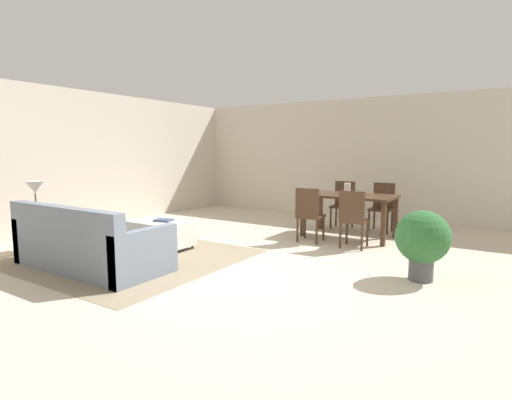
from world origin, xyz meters
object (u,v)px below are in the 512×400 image
(dining_chair_far_left, at_px, (343,202))
(potted_plant, at_px, (422,239))
(dining_chair_near_right, at_px, (353,216))
(couch, at_px, (89,246))
(table_lamp, at_px, (35,189))
(dining_table, at_px, (349,200))
(dining_chair_far_right, at_px, (382,204))
(dining_chair_near_left, at_px, (309,212))
(ottoman_table, at_px, (160,233))
(vase_centerpiece, at_px, (347,189))
(book_on_ottoman, at_px, (164,220))
(side_table, at_px, (37,224))

(dining_chair_far_left, relative_size, potted_plant, 1.09)
(dining_chair_near_right, relative_size, potted_plant, 1.09)
(couch, xyz_separation_m, table_lamp, (-1.38, 0.09, 0.68))
(dining_chair_far_left, bearing_deg, dining_table, -62.91)
(couch, distance_m, dining_chair_far_right, 5.21)
(dining_chair_near_left, xyz_separation_m, dining_chair_near_right, (0.76, -0.02, 0.00))
(dining_chair_far_left, bearing_deg, table_lamp, -125.59)
(ottoman_table, bearing_deg, potted_plant, 8.52)
(dining_chair_near_left, relative_size, dining_chair_far_right, 1.00)
(ottoman_table, height_order, vase_centerpiece, vase_centerpiece)
(ottoman_table, relative_size, book_on_ottoman, 3.79)
(side_table, xyz_separation_m, potted_plant, (5.14, 1.74, 0.06))
(book_on_ottoman, relative_size, potted_plant, 0.31)
(side_table, bearing_deg, dining_chair_far_right, 48.52)
(couch, distance_m, dining_chair_near_right, 3.87)
(ottoman_table, height_order, side_table, side_table)
(vase_centerpiece, bearing_deg, dining_table, -17.54)
(dining_chair_far_right, distance_m, potted_plant, 2.97)
(vase_centerpiece, height_order, potted_plant, vase_centerpiece)
(ottoman_table, height_order, dining_chair_near_left, dining_chair_near_left)
(table_lamp, bearing_deg, dining_chair_near_right, 35.54)
(potted_plant, bearing_deg, dining_chair_far_left, 126.52)
(ottoman_table, height_order, dining_chair_near_right, dining_chair_near_right)
(dining_chair_near_left, relative_size, potted_plant, 1.09)
(side_table, xyz_separation_m, vase_centerpiece, (3.52, 3.63, 0.42))
(side_table, xyz_separation_m, table_lamp, (-0.00, -0.00, 0.53))
(side_table, bearing_deg, dining_chair_near_right, 35.54)
(couch, distance_m, dining_table, 4.32)
(dining_chair_far_left, distance_m, dining_chair_far_right, 0.77)
(dining_chair_near_left, xyz_separation_m, dining_chair_far_right, (0.77, 1.62, 0.00))
(book_on_ottoman, bearing_deg, dining_chair_near_left, 42.93)
(dining_chair_near_right, xyz_separation_m, dining_chair_far_right, (0.00, 1.64, 0.00))
(table_lamp, xyz_separation_m, vase_centerpiece, (3.52, 3.63, -0.11))
(couch, xyz_separation_m, book_on_ottoman, (0.05, 1.30, 0.16))
(dining_chair_far_right, bearing_deg, ottoman_table, -127.96)
(dining_table, height_order, vase_centerpiece, vase_centerpiece)
(couch, relative_size, dining_chair_far_right, 2.34)
(ottoman_table, relative_size, table_lamp, 1.88)
(dining_chair_near_left, bearing_deg, side_table, -138.22)
(vase_centerpiece, relative_size, potted_plant, 0.24)
(dining_table, height_order, dining_chair_near_right, dining_chair_near_right)
(dining_chair_far_right, bearing_deg, side_table, -131.48)
(dining_chair_far_left, height_order, potted_plant, dining_chair_far_left)
(dining_chair_far_left, relative_size, vase_centerpiece, 4.58)
(dining_chair_far_left, bearing_deg, ottoman_table, -118.82)
(dining_chair_near_right, bearing_deg, dining_chair_far_left, 115.42)
(ottoman_table, xyz_separation_m, potted_plant, (3.77, 0.56, 0.25))
(side_table, relative_size, dining_chair_far_left, 0.61)
(dining_chair_near_left, xyz_separation_m, book_on_ottoman, (-1.74, -1.62, -0.07))
(ottoman_table, relative_size, dining_chair_far_right, 1.07)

